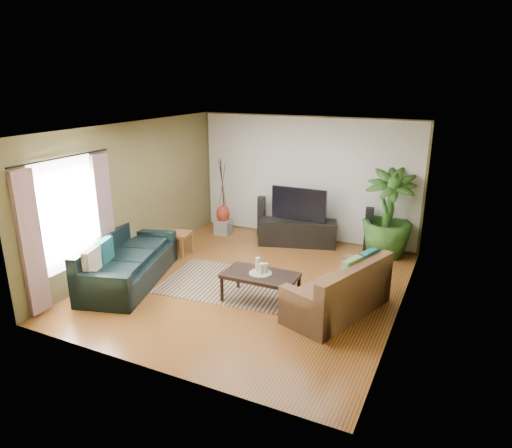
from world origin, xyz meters
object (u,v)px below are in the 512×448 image
Objects in this scene: coffee_table at (260,287)px; side_table at (180,243)px; pedestal at (223,227)px; vase at (223,214)px; tv_stand at (298,233)px; potted_plant at (388,214)px; speaker_left at (261,216)px; sofa_right at (338,287)px; speaker_right at (368,230)px; sofa_left at (129,259)px; television at (299,204)px.

coffee_table is 2.63m from side_table.
vase reaches higher than pedestal.
tv_stand is 1.94m from potted_plant.
speaker_left is (-1.36, 2.97, 0.21)m from coffee_table.
vase is (-3.40, 2.46, 0.06)m from sofa_right.
coffee_table is 3.31m from potted_plant.
sofa_right is 1.10× the size of tv_stand.
sofa_right is at bearing -98.17° from speaker_right.
tv_stand is 2.52m from side_table.
sofa_left reaches higher than vase.
speaker_left reaches higher than side_table.
coffee_table is 0.67× the size of potted_plant.
speaker_left is 2.42m from speaker_right.
speaker_right is 3.28m from pedestal.
side_table is (0.04, 1.48, -0.19)m from sofa_left.
pedestal is 0.72× the size of side_table.
television is 1.85m from vase.
sofa_right is at bearing -57.99° from television.
coffee_table is 3.27m from speaker_left.
speaker_right is 3.90m from side_table.
vase is at bearing 83.17° from side_table.
tv_stand is 1.77× the size of speaker_right.
sofa_right is 5.40× the size of pedestal.
speaker_right is at bearing -62.46° from sofa_left.
pedestal is at bearing -175.95° from potted_plant.
side_table is at bearing -85.80° from sofa_right.
television is at bearing 2.98° from vase.
sofa_right is 2.83m from speaker_right.
speaker_left reaches higher than sofa_left.
television reaches higher than coffee_table.
speaker_right reaches higher than vase.
coffee_table is 0.72× the size of tv_stand.
sofa_right is at bearing -15.22° from side_table.
coffee_table is at bearing -120.57° from speaker_right.
sofa_left is at bearing -94.24° from pedestal.
sofa_right is at bearing -35.94° from vase.
television is 1.30× the size of speaker_right.
television is 1.84m from potted_plant.
sofa_left is 1.26× the size of sofa_right.
vase is at bearing 0.00° from pedestal.
vase is (-2.18, 2.65, 0.24)m from coffee_table.
pedestal is (-1.80, -0.07, -0.11)m from tv_stand.
potted_plant is 3.66m from vase.
sofa_left is 3.70m from television.
television is at bearing -174.90° from potted_plant.
tv_stand is (-0.39, 2.73, 0.03)m from coffee_table.
television is at bearing 96.83° from coffee_table.
coffee_table is 2.76m from tv_stand.
speaker_right reaches higher than coffee_table.
coffee_table is at bearing -116.36° from potted_plant.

